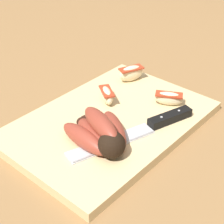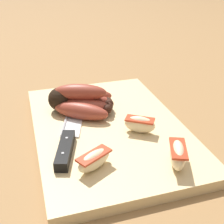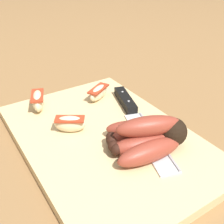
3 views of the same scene
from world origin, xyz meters
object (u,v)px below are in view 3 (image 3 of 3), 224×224
(banana_bunch, at_px, (148,137))
(chefs_knife, at_px, (133,112))
(apple_wedge_near, at_px, (70,123))
(apple_wedge_far, at_px, (38,100))
(apple_wedge_middle, at_px, (99,92))

(banana_bunch, bearing_deg, chefs_knife, 156.60)
(apple_wedge_near, bearing_deg, apple_wedge_far, -169.42)
(apple_wedge_near, height_order, apple_wedge_middle, apple_wedge_near)
(apple_wedge_far, bearing_deg, banana_bunch, 25.94)
(chefs_knife, relative_size, apple_wedge_near, 4.50)
(banana_bunch, bearing_deg, apple_wedge_middle, 174.47)
(banana_bunch, xyz_separation_m, apple_wedge_near, (-0.12, -0.09, -0.01))
(banana_bunch, height_order, apple_wedge_middle, banana_bunch)
(banana_bunch, relative_size, chefs_knife, 0.52)
(apple_wedge_far, bearing_deg, apple_wedge_middle, 76.64)
(apple_wedge_middle, bearing_deg, chefs_knife, 13.85)
(apple_wedge_far, bearing_deg, chefs_knife, 50.19)
(chefs_knife, bearing_deg, apple_wedge_far, -129.81)
(apple_wedge_near, height_order, apple_wedge_far, apple_wedge_far)
(banana_bunch, relative_size, apple_wedge_far, 2.11)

